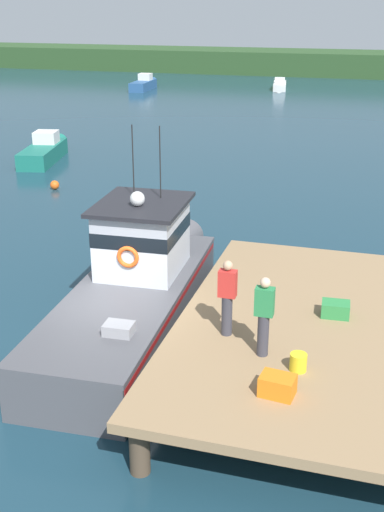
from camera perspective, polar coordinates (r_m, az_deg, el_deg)
The scene contains 13 objects.
ground_plane at distance 15.73m, azimuth -6.84°, elevation -7.54°, with size 200.00×200.00×0.00m, color #193847.
dock at distance 14.19m, azimuth 11.24°, elevation -6.33°, with size 6.00×9.00×1.20m.
main_fishing_boat at distance 16.10m, azimuth -4.95°, elevation -2.73°, with size 2.92×9.88×4.80m.
crate_stack_near_edge at distance 11.57m, azimuth 7.52°, elevation -11.22°, with size 0.60×0.44×0.37m, color orange.
crate_single_by_cleat at distance 14.47m, azimuth 12.50°, elevation -4.58°, with size 0.60×0.44×0.33m, color #2D8442.
bait_bucket at distance 12.33m, azimuth 9.32°, elevation -9.20°, with size 0.32×0.32×0.34m, color yellow.
deckhand_by_the_boat at distance 13.10m, azimuth 3.12°, elevation -3.56°, with size 0.36×0.22×1.63m.
deckhand_further_back at distance 12.41m, azimuth 6.34°, elevation -5.17°, with size 0.36×0.22×1.63m.
moored_boat_off_the_point at distance 34.18m, azimuth -12.79°, elevation 9.02°, with size 2.26×5.57×1.39m.
moored_boat_near_channel at distance 61.13m, azimuth -4.22°, elevation 14.84°, with size 1.59×5.41×1.36m.
moored_boat_far_left at distance 61.03m, azimuth 7.71°, elevation 14.62°, with size 1.60×4.47×1.12m.
mooring_buoy_channel_marker at distance 28.68m, azimuth -11.98°, elevation 6.13°, with size 0.39×0.39×0.39m, color #EA5B19.
far_shoreline at distance 75.05m, azimuth 12.47°, elevation 16.23°, with size 120.00×8.00×2.40m, color #284723.
Camera 1 is at (5.61, -12.56, 7.63)m, focal length 45.50 mm.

